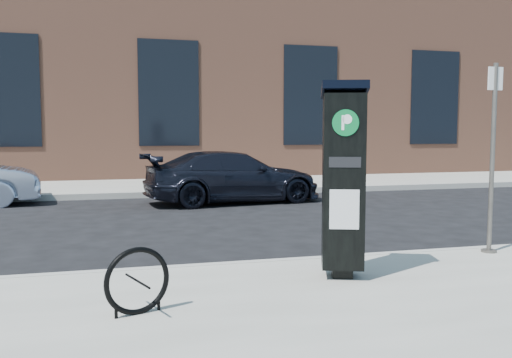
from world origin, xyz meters
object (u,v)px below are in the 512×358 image
object	(u,v)px
sign_pole	(492,160)
bike_rack	(137,281)
parking_kiosk	(343,178)
car_dark	(233,177)

from	to	relation	value
sign_pole	bike_rack	world-z (taller)	sign_pole
sign_pole	bike_rack	xyz separation A→B (m)	(-4.58, -1.31, -0.93)
parking_kiosk	bike_rack	distance (m)	2.45
bike_rack	parking_kiosk	bearing A→B (deg)	-2.78
parking_kiosk	sign_pole	xyz separation A→B (m)	(2.37, 0.64, 0.14)
sign_pole	car_dark	distance (m)	7.17
parking_kiosk	bike_rack	bearing A→B (deg)	-143.41
bike_rack	sign_pole	bearing A→B (deg)	-3.77
bike_rack	car_dark	size ratio (longest dim) A/B	0.14
parking_kiosk	bike_rack	xyz separation A→B (m)	(-2.21, -0.68, -0.79)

